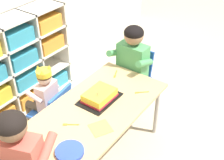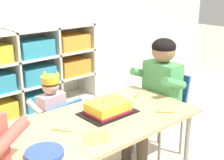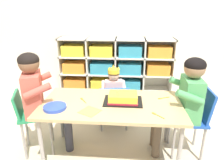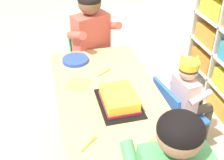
{
  "view_description": "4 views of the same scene",
  "coord_description": "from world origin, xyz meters",
  "px_view_note": "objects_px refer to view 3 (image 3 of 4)",
  "views": [
    {
      "loc": [
        -1.48,
        -1.21,
        2.19
      ],
      "look_at": [
        0.11,
        -0.09,
        0.85
      ],
      "focal_mm": 48.0,
      "sensor_mm": 36.0,
      "label": 1
    },
    {
      "loc": [
        -1.18,
        -1.46,
        1.47
      ],
      "look_at": [
        0.08,
        -0.03,
        0.85
      ],
      "focal_mm": 51.16,
      "sensor_mm": 36.0,
      "label": 2
    },
    {
      "loc": [
        0.14,
        -1.71,
        1.43
      ],
      "look_at": [
        0.01,
        -0.03,
        0.83
      ],
      "focal_mm": 32.56,
      "sensor_mm": 36.0,
      "label": 3
    },
    {
      "loc": [
        1.51,
        -0.36,
        1.75
      ],
      "look_at": [
        0.13,
        -0.01,
        0.8
      ],
      "focal_mm": 47.15,
      "sensor_mm": 36.0,
      "label": 4
    }
  ],
  "objects_px": {
    "classroom_chair_guest_side": "(194,117)",
    "fork_at_table_front_edge": "(83,100)",
    "activity_table": "(111,107)",
    "guest_at_table_side": "(184,97)",
    "child_with_crown": "(113,89)",
    "paper_plate_stack": "(55,107)",
    "adult_helper_seated": "(40,93)",
    "fork_by_napkin": "(163,98)",
    "classroom_chair_blue": "(114,103)",
    "birthday_cake_on_tray": "(123,98)",
    "fork_near_child_seat": "(157,115)",
    "classroom_chair_adult_side": "(31,115)"
  },
  "relations": [
    {
      "from": "classroom_chair_blue",
      "to": "guest_at_table_side",
      "type": "xyz_separation_m",
      "value": [
        0.7,
        -0.39,
        0.28
      ]
    },
    {
      "from": "child_with_crown",
      "to": "classroom_chair_adult_side",
      "type": "distance_m",
      "value": 0.98
    },
    {
      "from": "fork_at_table_front_edge",
      "to": "fork_near_child_seat",
      "type": "xyz_separation_m",
      "value": [
        0.67,
        -0.24,
        0.0
      ]
    },
    {
      "from": "classroom_chair_guest_side",
      "to": "paper_plate_stack",
      "type": "bearing_deg",
      "value": -77.44
    },
    {
      "from": "guest_at_table_side",
      "to": "child_with_crown",
      "type": "bearing_deg",
      "value": -123.34
    },
    {
      "from": "adult_helper_seated",
      "to": "birthday_cake_on_tray",
      "type": "distance_m",
      "value": 0.81
    },
    {
      "from": "classroom_chair_blue",
      "to": "child_with_crown",
      "type": "bearing_deg",
      "value": -90.78
    },
    {
      "from": "adult_helper_seated",
      "to": "classroom_chair_adult_side",
      "type": "bearing_deg",
      "value": 90.0
    },
    {
      "from": "adult_helper_seated",
      "to": "birthday_cake_on_tray",
      "type": "height_order",
      "value": "adult_helper_seated"
    },
    {
      "from": "activity_table",
      "to": "guest_at_table_side",
      "type": "distance_m",
      "value": 0.71
    },
    {
      "from": "activity_table",
      "to": "classroom_chair_guest_side",
      "type": "relative_size",
      "value": 1.86
    },
    {
      "from": "birthday_cake_on_tray",
      "to": "fork_at_table_front_edge",
      "type": "relative_size",
      "value": 3.16
    },
    {
      "from": "classroom_chair_blue",
      "to": "classroom_chair_adult_side",
      "type": "bearing_deg",
      "value": 23.77
    },
    {
      "from": "birthday_cake_on_tray",
      "to": "fork_near_child_seat",
      "type": "distance_m",
      "value": 0.38
    },
    {
      "from": "classroom_chair_adult_side",
      "to": "fork_at_table_front_edge",
      "type": "distance_m",
      "value": 0.56
    },
    {
      "from": "fork_at_table_front_edge",
      "to": "child_with_crown",
      "type": "bearing_deg",
      "value": 121.72
    },
    {
      "from": "activity_table",
      "to": "fork_at_table_front_edge",
      "type": "relative_size",
      "value": 11.46
    },
    {
      "from": "classroom_chair_blue",
      "to": "paper_plate_stack",
      "type": "bearing_deg",
      "value": 45.91
    },
    {
      "from": "activity_table",
      "to": "classroom_chair_blue",
      "type": "distance_m",
      "value": 0.54
    },
    {
      "from": "classroom_chair_guest_side",
      "to": "guest_at_table_side",
      "type": "relative_size",
      "value": 0.69
    },
    {
      "from": "guest_at_table_side",
      "to": "fork_at_table_front_edge",
      "type": "bearing_deg",
      "value": -84.43
    },
    {
      "from": "classroom_chair_blue",
      "to": "adult_helper_seated",
      "type": "height_order",
      "value": "adult_helper_seated"
    },
    {
      "from": "fork_by_napkin",
      "to": "activity_table",
      "type": "bearing_deg",
      "value": 172.42
    },
    {
      "from": "classroom_chair_adult_side",
      "to": "birthday_cake_on_tray",
      "type": "xyz_separation_m",
      "value": [
        0.91,
        0.03,
        0.2
      ]
    },
    {
      "from": "activity_table",
      "to": "fork_near_child_seat",
      "type": "height_order",
      "value": "fork_near_child_seat"
    },
    {
      "from": "guest_at_table_side",
      "to": "fork_by_napkin",
      "type": "xyz_separation_m",
      "value": [
        -0.19,
        0.04,
        -0.03
      ]
    },
    {
      "from": "child_with_crown",
      "to": "classroom_chair_guest_side",
      "type": "relative_size",
      "value": 1.13
    },
    {
      "from": "activity_table",
      "to": "guest_at_table_side",
      "type": "xyz_separation_m",
      "value": [
        0.69,
        0.11,
        0.08
      ]
    },
    {
      "from": "adult_helper_seated",
      "to": "fork_near_child_seat",
      "type": "distance_m",
      "value": 1.13
    },
    {
      "from": "paper_plate_stack",
      "to": "fork_by_napkin",
      "type": "height_order",
      "value": "paper_plate_stack"
    },
    {
      "from": "classroom_chair_blue",
      "to": "fork_by_napkin",
      "type": "xyz_separation_m",
      "value": [
        0.51,
        -0.36,
        0.25
      ]
    },
    {
      "from": "activity_table",
      "to": "fork_at_table_front_edge",
      "type": "bearing_deg",
      "value": 172.03
    },
    {
      "from": "activity_table",
      "to": "classroom_chair_blue",
      "type": "xyz_separation_m",
      "value": [
        -0.01,
        0.5,
        -0.2
      ]
    },
    {
      "from": "adult_helper_seated",
      "to": "paper_plate_stack",
      "type": "height_order",
      "value": "adult_helper_seated"
    },
    {
      "from": "classroom_chair_blue",
      "to": "child_with_crown",
      "type": "relative_size",
      "value": 0.72
    },
    {
      "from": "paper_plate_stack",
      "to": "fork_at_table_front_edge",
      "type": "xyz_separation_m",
      "value": [
        0.21,
        0.19,
        -0.01
      ]
    },
    {
      "from": "fork_at_table_front_edge",
      "to": "paper_plate_stack",
      "type": "bearing_deg",
      "value": -82.33
    },
    {
      "from": "adult_helper_seated",
      "to": "guest_at_table_side",
      "type": "bearing_deg",
      "value": -107.67
    },
    {
      "from": "classroom_chair_guest_side",
      "to": "fork_at_table_front_edge",
      "type": "xyz_separation_m",
      "value": [
        -1.09,
        -0.07,
        0.18
      ]
    },
    {
      "from": "classroom_chair_adult_side",
      "to": "fork_by_napkin",
      "type": "xyz_separation_m",
      "value": [
        1.31,
        0.14,
        0.17
      ]
    },
    {
      "from": "fork_by_napkin",
      "to": "fork_at_table_front_edge",
      "type": "xyz_separation_m",
      "value": [
        -0.78,
        -0.11,
        0.0
      ]
    },
    {
      "from": "adult_helper_seated",
      "to": "paper_plate_stack",
      "type": "distance_m",
      "value": 0.3
    },
    {
      "from": "classroom_chair_blue",
      "to": "paper_plate_stack",
      "type": "xyz_separation_m",
      "value": [
        -0.48,
        -0.65,
        0.26
      ]
    },
    {
      "from": "paper_plate_stack",
      "to": "guest_at_table_side",
      "type": "bearing_deg",
      "value": 12.53
    },
    {
      "from": "birthday_cake_on_tray",
      "to": "activity_table",
      "type": "bearing_deg",
      "value": -159.77
    },
    {
      "from": "birthday_cake_on_tray",
      "to": "paper_plate_stack",
      "type": "distance_m",
      "value": 0.63
    },
    {
      "from": "classroom_chair_adult_side",
      "to": "classroom_chair_guest_side",
      "type": "relative_size",
      "value": 0.96
    },
    {
      "from": "fork_at_table_front_edge",
      "to": "fork_near_child_seat",
      "type": "bearing_deg",
      "value": 36.37
    },
    {
      "from": "fork_by_napkin",
      "to": "classroom_chair_blue",
      "type": "bearing_deg",
      "value": 121.19
    },
    {
      "from": "guest_at_table_side",
      "to": "classroom_chair_guest_side",
      "type": "bearing_deg",
      "value": 90.0
    }
  ]
}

